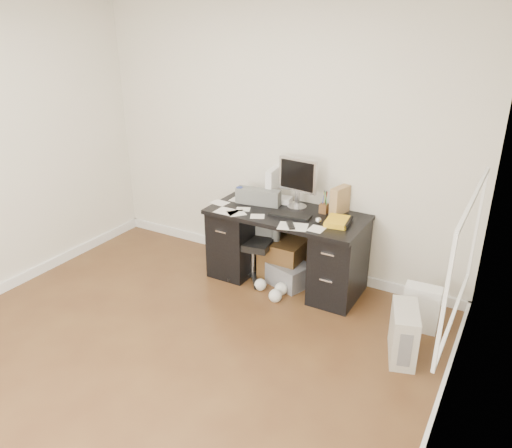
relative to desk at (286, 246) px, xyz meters
The scene contains 18 objects.
ground 1.73m from the desk, 100.29° to the right, with size 4.00×4.00×0.00m, color #492B17.
room_shell 2.07m from the desk, 99.37° to the right, with size 4.02×4.02×2.71m.
desk is the anchor object (origin of this frame).
loose_papers 0.41m from the desk, 165.47° to the right, with size 1.10×0.60×0.00m, color silver, non-canonical shape.
lcd_monitor 0.62m from the desk, 80.51° to the left, with size 0.40×0.23×0.50m, color #B8B9BD, non-canonical shape.
keyboard 0.37m from the desk, 45.77° to the right, with size 0.39×0.13×0.02m, color black.
computer_mouse 0.53m from the desk, 15.20° to the right, with size 0.06×0.06×0.06m, color #B8B9BD.
travel_mug 0.69m from the desk, behind, with size 0.07×0.07×0.16m, color navy.
white_binder 0.64m from the desk, 138.37° to the left, with size 0.13×0.28×0.32m, color silver.
magazine_file 0.69m from the desk, 27.96° to the left, with size 0.11×0.22×0.26m, color #A07C4D.
pen_cup 0.57m from the desk, 28.76° to the left, with size 0.09×0.09×0.22m, color #583519, non-canonical shape.
yellow_book 0.64m from the desk, ahead, with size 0.20×0.26×0.05m, color yellow.
paper_remote 0.49m from the desk, 54.83° to the right, with size 0.26×0.21×0.02m, color silver, non-canonical shape.
office_chair 0.34m from the desk, 166.88° to the right, with size 0.51×0.51×0.90m, color #555755, non-canonical shape.
pc_tower 1.46m from the desk, 24.54° to the right, with size 0.19×0.42×0.42m, color #BCB8AA.
shopping_bag 1.37m from the desk, ahead, with size 0.30×0.21×0.40m, color white.
wicker_basket 0.23m from the desk, 125.10° to the left, with size 0.41×0.41×0.41m, color #4E3217.
desk_printer 0.29m from the desk, 19.47° to the right, with size 0.38×0.31×0.22m, color slate.
Camera 1 is at (2.21, -2.31, 2.50)m, focal length 35.00 mm.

